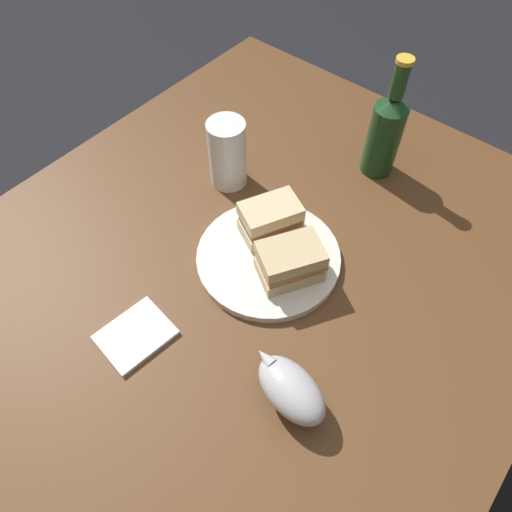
% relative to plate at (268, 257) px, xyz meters
% --- Properties ---
extents(ground_plane, '(6.00, 6.00, 0.00)m').
position_rel_plate_xyz_m(ground_plane, '(0.05, -0.02, -0.72)').
color(ground_plane, black).
extents(dining_table, '(1.19, 0.98, 0.72)m').
position_rel_plate_xyz_m(dining_table, '(0.05, -0.02, -0.37)').
color(dining_table, brown).
rests_on(dining_table, ground).
extents(plate, '(0.26, 0.26, 0.02)m').
position_rel_plate_xyz_m(plate, '(0.00, 0.00, 0.00)').
color(plate, silver).
rests_on(plate, dining_table).
extents(sandwich_half_left, '(0.13, 0.12, 0.07)m').
position_rel_plate_xyz_m(sandwich_half_left, '(0.01, 0.05, 0.04)').
color(sandwich_half_left, '#CCB284').
rests_on(sandwich_half_left, plate).
extents(sandwich_half_right, '(0.12, 0.10, 0.07)m').
position_rel_plate_xyz_m(sandwich_half_right, '(-0.04, -0.03, 0.04)').
color(sandwich_half_right, beige).
rests_on(sandwich_half_right, plate).
extents(potato_wedge_front, '(0.04, 0.04, 0.02)m').
position_rel_plate_xyz_m(potato_wedge_front, '(-0.01, 0.04, 0.02)').
color(potato_wedge_front, gold).
rests_on(potato_wedge_front, plate).
extents(potato_wedge_middle, '(0.05, 0.05, 0.01)m').
position_rel_plate_xyz_m(potato_wedge_middle, '(-0.03, 0.08, 0.02)').
color(potato_wedge_middle, gold).
rests_on(potato_wedge_middle, plate).
extents(potato_wedge_back, '(0.03, 0.06, 0.02)m').
position_rel_plate_xyz_m(potato_wedge_back, '(-0.08, -0.01, 0.02)').
color(potato_wedge_back, gold).
rests_on(potato_wedge_back, plate).
extents(potato_wedge_left_edge, '(0.04, 0.03, 0.01)m').
position_rel_plate_xyz_m(potato_wedge_left_edge, '(-0.03, 0.03, 0.01)').
color(potato_wedge_left_edge, gold).
rests_on(potato_wedge_left_edge, plate).
extents(potato_wedge_right_edge, '(0.06, 0.02, 0.02)m').
position_rel_plate_xyz_m(potato_wedge_right_edge, '(-0.04, 0.02, 0.02)').
color(potato_wedge_right_edge, gold).
rests_on(potato_wedge_right_edge, plate).
extents(potato_wedge_stray, '(0.05, 0.06, 0.02)m').
position_rel_plate_xyz_m(potato_wedge_stray, '(-0.01, 0.07, 0.02)').
color(potato_wedge_stray, gold).
rests_on(potato_wedge_stray, plate).
extents(pint_glass, '(0.07, 0.07, 0.14)m').
position_rel_plate_xyz_m(pint_glass, '(-0.10, -0.19, 0.05)').
color(pint_glass, white).
rests_on(pint_glass, dining_table).
extents(gravy_boat, '(0.09, 0.14, 0.07)m').
position_rel_plate_xyz_m(gravy_boat, '(0.18, 0.18, 0.03)').
color(gravy_boat, '#B7B7BC').
rests_on(gravy_boat, dining_table).
extents(cider_bottle, '(0.07, 0.07, 0.25)m').
position_rel_plate_xyz_m(cider_bottle, '(-0.33, 0.02, 0.09)').
color(cider_bottle, '#19421E').
rests_on(cider_bottle, dining_table).
extents(napkin, '(0.12, 0.10, 0.01)m').
position_rel_plate_xyz_m(napkin, '(0.25, -0.07, -0.00)').
color(napkin, white).
rests_on(napkin, dining_table).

